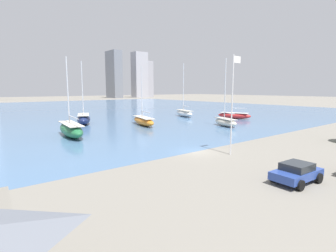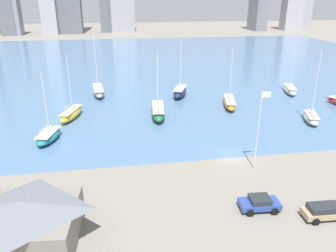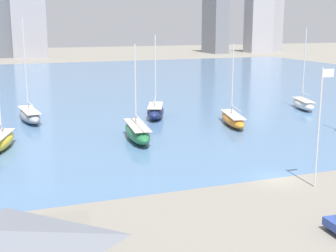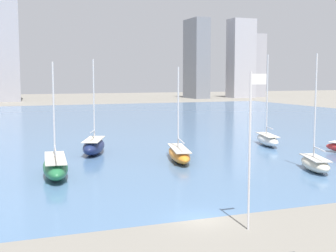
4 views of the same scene
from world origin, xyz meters
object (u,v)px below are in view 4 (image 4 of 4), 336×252
(flag_pole, at_px, (251,145))
(sailboat_navy, at_px, (94,146))
(sailboat_white, at_px, (267,139))
(sailboat_orange, at_px, (179,154))
(sailboat_cream, at_px, (315,163))
(sailboat_green, at_px, (55,166))

(flag_pole, height_order, sailboat_navy, sailboat_navy)
(sailboat_white, bearing_deg, sailboat_orange, -141.86)
(sailboat_cream, xyz_separation_m, sailboat_orange, (-11.56, 10.97, 0.01))
(sailboat_navy, xyz_separation_m, sailboat_white, (25.88, -1.59, -0.15))
(sailboat_cream, distance_m, sailboat_white, 18.93)
(sailboat_orange, bearing_deg, sailboat_white, 36.20)
(sailboat_green, distance_m, sailboat_navy, 14.03)
(sailboat_orange, xyz_separation_m, sailboat_navy, (-8.66, 8.69, 0.20))
(flag_pole, bearing_deg, sailboat_cream, 40.61)
(sailboat_green, xyz_separation_m, sailboat_white, (32.53, 10.77, -0.12))
(sailboat_cream, relative_size, sailboat_navy, 1.02)
(sailboat_green, bearing_deg, flag_pole, -59.42)
(sailboat_orange, height_order, sailboat_green, sailboat_green)
(flag_pole, height_order, sailboat_green, sailboat_green)
(flag_pole, relative_size, sailboat_white, 0.79)
(sailboat_navy, distance_m, sailboat_white, 25.93)
(sailboat_green, bearing_deg, sailboat_orange, 19.56)
(flag_pole, distance_m, sailboat_cream, 22.84)
(sailboat_cream, height_order, sailboat_white, sailboat_white)
(sailboat_white, bearing_deg, sailboat_green, -145.96)
(flag_pole, xyz_separation_m, sailboat_cream, (16.93, 14.52, -4.91))
(sailboat_orange, relative_size, sailboat_navy, 0.91)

